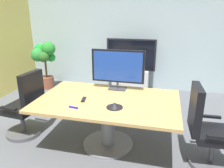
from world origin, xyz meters
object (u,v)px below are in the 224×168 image
(tv_monitor, at_px, (118,67))
(conference_phone, at_px, (115,105))
(office_chair_left, at_px, (26,110))
(remote_control, at_px, (84,99))
(potted_plant, at_px, (44,59))
(conference_table, at_px, (108,111))
(office_chair_right, at_px, (207,134))
(wall_display_unit, at_px, (131,74))

(tv_monitor, distance_m, conference_phone, 0.79)
(office_chair_left, relative_size, remote_control, 6.41)
(office_chair_left, height_order, potted_plant, potted_plant)
(conference_table, distance_m, office_chair_left, 1.35)
(office_chair_right, relative_size, conference_phone, 4.95)
(remote_control, bearing_deg, tv_monitor, 46.76)
(office_chair_left, relative_size, tv_monitor, 1.30)
(tv_monitor, distance_m, remote_control, 0.76)
(conference_table, distance_m, potted_plant, 3.06)
(tv_monitor, bearing_deg, conference_table, -95.10)
(potted_plant, height_order, conference_phone, potted_plant)
(conference_phone, height_order, remote_control, conference_phone)
(conference_table, height_order, potted_plant, potted_plant)
(tv_monitor, bearing_deg, wall_display_unit, 92.90)
(office_chair_left, bearing_deg, remote_control, 92.72)
(conference_table, xyz_separation_m, tv_monitor, (0.04, 0.46, 0.53))
(conference_table, distance_m, office_chair_right, 1.35)
(wall_display_unit, bearing_deg, office_chair_left, -117.19)
(conference_phone, bearing_deg, office_chair_left, 172.53)
(remote_control, bearing_deg, conference_phone, -26.36)
(office_chair_right, height_order, tv_monitor, tv_monitor)
(office_chair_right, relative_size, remote_control, 6.41)
(conference_phone, bearing_deg, tv_monitor, 99.28)
(conference_table, height_order, wall_display_unit, wall_display_unit)
(office_chair_left, relative_size, potted_plant, 0.90)
(wall_display_unit, distance_m, remote_control, 2.59)
(office_chair_right, height_order, potted_plant, potted_plant)
(office_chair_right, xyz_separation_m, remote_control, (-1.67, 0.02, 0.30))
(office_chair_right, bearing_deg, tv_monitor, 63.17)
(conference_table, relative_size, office_chair_left, 1.83)
(conference_table, xyz_separation_m, office_chair_right, (1.34, -0.13, -0.12))
(wall_display_unit, relative_size, potted_plant, 1.08)
(tv_monitor, distance_m, wall_display_unit, 2.10)
(potted_plant, bearing_deg, conference_table, -43.28)
(conference_table, bearing_deg, potted_plant, 136.72)
(wall_display_unit, height_order, remote_control, wall_display_unit)
(office_chair_right, xyz_separation_m, conference_phone, (-1.19, -0.12, 0.32))
(remote_control, bearing_deg, office_chair_left, 166.60)
(conference_table, height_order, tv_monitor, tv_monitor)
(office_chair_left, xyz_separation_m, remote_control, (1.02, -0.06, 0.30))
(conference_table, bearing_deg, conference_phone, -57.38)
(conference_table, height_order, office_chair_right, office_chair_right)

